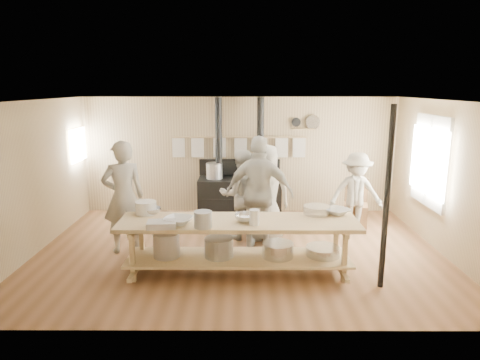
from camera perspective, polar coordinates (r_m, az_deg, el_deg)
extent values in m
plane|color=brown|center=(7.60, -0.15, -9.44)|extent=(7.00, 7.00, 0.00)
plane|color=tan|center=(9.67, -0.06, 3.32)|extent=(7.00, 0.00, 7.00)
plane|color=tan|center=(4.80, -0.35, -6.13)|extent=(7.00, 0.00, 7.00)
plane|color=tan|center=(8.04, -25.96, 0.19)|extent=(0.00, 5.00, 5.00)
plane|color=tan|center=(8.00, 25.80, 0.15)|extent=(0.00, 5.00, 5.00)
plane|color=#BBAC8B|center=(7.06, -0.16, 10.56)|extent=(7.00, 7.00, 0.00)
cube|color=beige|center=(8.49, 24.03, 2.33)|extent=(0.06, 1.35, 1.65)
plane|color=white|center=(8.47, 23.78, 2.33)|extent=(0.00, 1.50, 1.50)
cube|color=beige|center=(8.47, 23.72, 2.34)|extent=(0.02, 0.03, 1.50)
plane|color=white|center=(9.78, -20.79, 4.39)|extent=(0.00, 0.90, 0.90)
cube|color=black|center=(9.46, -0.07, -2.30)|extent=(1.80, 0.70, 0.85)
cube|color=black|center=(9.56, -0.07, -4.48)|extent=(1.90, 0.75, 0.10)
cube|color=black|center=(9.62, -0.06, 1.75)|extent=(1.80, 0.12, 0.35)
cylinder|color=black|center=(9.28, -2.86, 5.57)|extent=(0.15, 0.15, 1.75)
cylinder|color=black|center=(9.28, 2.73, 5.57)|extent=(0.15, 0.15, 1.75)
cylinder|color=#B2B2B7|center=(9.35, -3.44, 1.23)|extent=(0.36, 0.36, 0.34)
cylinder|color=gray|center=(9.30, 3.32, 1.05)|extent=(0.30, 0.30, 0.30)
cylinder|color=tan|center=(9.52, -0.06, 5.72)|extent=(3.00, 0.04, 0.04)
cube|color=white|center=(9.65, -8.13, 4.37)|extent=(0.28, 0.01, 0.46)
cube|color=white|center=(9.59, -5.46, 4.39)|extent=(0.28, 0.01, 0.46)
cube|color=white|center=(9.56, -2.77, 4.41)|extent=(0.28, 0.01, 0.46)
cube|color=white|center=(9.54, -0.06, 4.41)|extent=(0.28, 0.01, 0.46)
cube|color=white|center=(9.55, 2.65, 4.40)|extent=(0.28, 0.01, 0.46)
cube|color=white|center=(9.58, 5.35, 4.39)|extent=(0.28, 0.01, 0.46)
cube|color=white|center=(9.63, 8.02, 4.36)|extent=(0.28, 0.01, 0.46)
cube|color=tan|center=(9.61, 8.37, 6.74)|extent=(0.50, 0.14, 0.03)
cylinder|color=black|center=(9.60, 7.49, 7.65)|extent=(0.20, 0.04, 0.20)
cylinder|color=silver|center=(9.65, 9.69, 7.61)|extent=(0.32, 0.03, 0.32)
cube|color=tan|center=(6.47, -0.20, -5.66)|extent=(3.60, 0.90, 0.06)
cube|color=tan|center=(6.67, -0.20, -10.32)|extent=(3.40, 0.80, 0.04)
cube|color=tan|center=(6.69, -0.20, -10.72)|extent=(3.30, 0.06, 0.06)
cube|color=tan|center=(6.52, -14.16, -9.59)|extent=(0.07, 0.07, 0.85)
cube|color=tan|center=(7.07, -12.97, -7.79)|extent=(0.07, 0.07, 0.85)
cube|color=tan|center=(6.50, 13.78, -9.65)|extent=(0.07, 0.07, 0.85)
cube|color=tan|center=(7.05, 12.65, -7.84)|extent=(0.07, 0.07, 0.85)
cylinder|color=#B2B2B7|center=(6.69, -9.77, -8.50)|extent=(0.40, 0.40, 0.38)
cylinder|color=gray|center=(6.61, -2.83, -8.95)|extent=(0.44, 0.44, 0.30)
cylinder|color=silver|center=(6.64, 5.05, -9.26)|extent=(0.48, 0.48, 0.22)
cylinder|color=silver|center=(6.75, 11.06, -9.45)|extent=(0.52, 0.52, 0.14)
cylinder|color=black|center=(6.23, 18.98, -2.46)|extent=(0.08, 0.08, 2.60)
imported|color=#B5B1A1|center=(7.57, -15.28, -2.20)|extent=(0.83, 0.70, 1.95)
imported|color=#B5B1A1|center=(8.00, 0.17, -1.96)|extent=(0.90, 0.74, 1.69)
imported|color=#B5B1A1|center=(7.91, 3.49, -1.71)|extent=(0.95, 0.69, 1.80)
imported|color=#B5B1A1|center=(7.42, 2.62, -1.82)|extent=(1.24, 0.69, 2.01)
imported|color=#B5B1A1|center=(8.55, 15.21, -1.75)|extent=(1.04, 0.60, 1.60)
cube|color=brown|center=(9.03, 15.09, -4.63)|extent=(0.56, 0.56, 0.49)
cube|color=brown|center=(9.11, 15.23, -1.45)|extent=(0.46, 0.15, 0.55)
imported|color=white|center=(6.35, -8.24, -5.38)|extent=(0.53, 0.53, 0.10)
imported|color=silver|center=(6.91, -11.81, -4.05)|extent=(0.43, 0.43, 0.10)
imported|color=white|center=(6.93, 12.78, -4.10)|extent=(0.52, 0.52, 0.09)
imported|color=silver|center=(6.40, 0.88, -5.07)|extent=(0.47, 0.47, 0.11)
cube|color=#B2B2B7|center=(6.24, -10.40, -5.84)|extent=(0.43, 0.31, 0.09)
cylinder|color=silver|center=(6.86, 10.20, -3.96)|extent=(0.51, 0.51, 0.13)
cylinder|color=gray|center=(6.13, -4.95, -5.26)|extent=(0.34, 0.34, 0.24)
cylinder|color=white|center=(6.91, -12.43, -3.62)|extent=(0.41, 0.41, 0.20)
cylinder|color=white|center=(6.23, 1.93, -5.00)|extent=(0.17, 0.17, 0.23)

